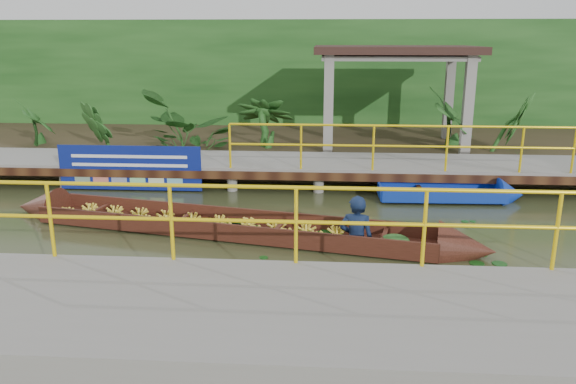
{
  "coord_description": "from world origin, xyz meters",
  "views": [
    {
      "loc": [
        1.16,
        -9.74,
        3.46
      ],
      "look_at": [
        0.45,
        0.5,
        0.6
      ],
      "focal_mm": 35.0,
      "sensor_mm": 36.0,
      "label": 1
    }
  ],
  "objects": [
    {
      "name": "moored_blue_boat",
      "position": [
        4.42,
        2.23,
        0.13
      ],
      "size": [
        3.13,
        0.92,
        0.74
      ],
      "rotation": [
        0.0,
        0.0,
        0.03
      ],
      "color": "#0D2B97",
      "rests_on": "ground"
    },
    {
      "name": "blue_banner",
      "position": [
        -3.32,
        2.48,
        0.56
      ],
      "size": [
        3.31,
        0.04,
        1.03
      ],
      "color": "navy",
      "rests_on": "ground"
    },
    {
      "name": "tropical_plants",
      "position": [
        -0.77,
        5.3,
        1.22
      ],
      "size": [
        14.24,
        1.24,
        1.55
      ],
      "color": "#174315",
      "rests_on": "ground"
    },
    {
      "name": "land_strip",
      "position": [
        0.0,
        7.5,
        0.23
      ],
      "size": [
        30.0,
        8.0,
        0.45
      ],
      "primitive_type": "cube",
      "color": "#302718",
      "rests_on": "ground"
    },
    {
      "name": "ground",
      "position": [
        0.0,
        0.0,
        0.0
      ],
      "size": [
        80.0,
        80.0,
        0.0
      ],
      "primitive_type": "plane",
      "color": "#2E341A",
      "rests_on": "ground"
    },
    {
      "name": "near_dock",
      "position": [
        1.0,
        -4.2,
        0.3
      ],
      "size": [
        18.0,
        2.4,
        1.73
      ],
      "color": "gray",
      "rests_on": "ground"
    },
    {
      "name": "pavilion",
      "position": [
        3.0,
        6.3,
        2.82
      ],
      "size": [
        4.4,
        3.0,
        3.0
      ],
      "color": "gray",
      "rests_on": "ground"
    },
    {
      "name": "foliage_backdrop",
      "position": [
        0.0,
        10.0,
        2.0
      ],
      "size": [
        30.0,
        0.8,
        4.0
      ],
      "primitive_type": "cube",
      "color": "#174315",
      "rests_on": "ground"
    },
    {
      "name": "far_dock",
      "position": [
        0.02,
        3.43,
        0.48
      ],
      "size": [
        16.0,
        2.06,
        1.66
      ],
      "color": "gray",
      "rests_on": "ground"
    },
    {
      "name": "vendor_boat",
      "position": [
        -0.26,
        -0.28,
        0.23
      ],
      "size": [
        9.13,
        2.77,
        2.02
      ],
      "rotation": [
        0.0,
        0.0,
        -0.21
      ],
      "color": "#34170E",
      "rests_on": "ground"
    }
  ]
}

